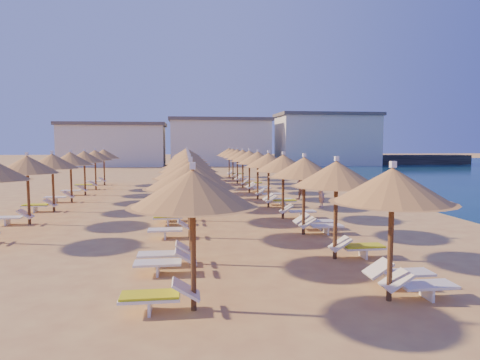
{
  "coord_description": "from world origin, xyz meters",
  "views": [
    {
      "loc": [
        -2.6,
        -21.03,
        3.5
      ],
      "look_at": [
        0.61,
        4.0,
        1.3
      ],
      "focal_mm": 32.0,
      "sensor_mm": 36.0,
      "label": 1
    }
  ],
  "objects": [
    {
      "name": "parasol_row_west",
      "position": [
        -2.46,
        5.06,
        2.53
      ],
      "size": [
        2.73,
        37.45,
        3.11
      ],
      "color": "brown",
      "rests_on": "ground"
    },
    {
      "name": "ground",
      "position": [
        0.0,
        0.0,
        0.0
      ],
      "size": [
        220.0,
        220.0,
        0.0
      ],
      "primitive_type": "plane",
      "color": "#DFB361",
      "rests_on": "ground"
    },
    {
      "name": "beachgoer_b",
      "position": [
        4.39,
        4.27,
        0.79
      ],
      "size": [
        0.9,
        0.97,
        1.59
      ],
      "primitive_type": "imported",
      "rotation": [
        0.0,
        0.0,
        -1.06
      ],
      "color": "tan",
      "rests_on": "ground"
    },
    {
      "name": "parasol_row_inland",
      "position": [
        -9.28,
        5.06,
        2.53
      ],
      "size": [
        2.73,
        23.56,
        3.11
      ],
      "color": "brown",
      "rests_on": "ground"
    },
    {
      "name": "beachgoer_a",
      "position": [
        4.71,
        1.23,
        0.77
      ],
      "size": [
        0.41,
        0.59,
        1.54
      ],
      "primitive_type": "imported",
      "rotation": [
        0.0,
        0.0,
        -1.5
      ],
      "color": "tan",
      "rests_on": "ground"
    },
    {
      "name": "jetty",
      "position": [
        28.45,
        44.78,
        0.75
      ],
      "size": [
        30.01,
        4.1,
        1.5
      ],
      "primitive_type": "cube",
      "rotation": [
        0.0,
        0.0,
        0.0
      ],
      "color": "black",
      "rests_on": "ground"
    },
    {
      "name": "hotel_blocks",
      "position": [
        4.22,
        45.24,
        3.7
      ],
      "size": [
        48.36,
        10.11,
        8.1
      ],
      "color": "white",
      "rests_on": "ground"
    },
    {
      "name": "loungers",
      "position": [
        -1.95,
        5.01,
        0.34
      ],
      "size": [
        14.19,
        36.22,
        0.66
      ],
      "color": "white",
      "rests_on": "ground"
    },
    {
      "name": "parasol_row_east",
      "position": [
        1.86,
        5.06,
        2.53
      ],
      "size": [
        2.73,
        37.45,
        3.11
      ],
      "color": "brown",
      "rests_on": "ground"
    }
  ]
}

